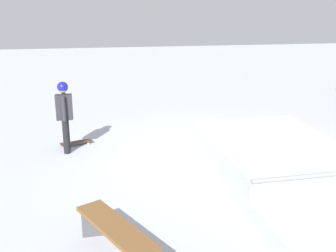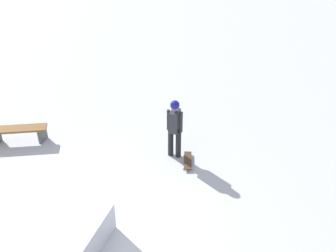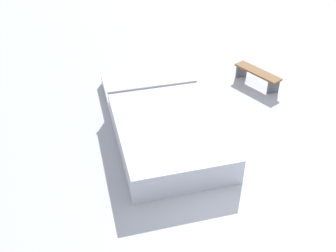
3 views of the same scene
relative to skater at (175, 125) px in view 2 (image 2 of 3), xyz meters
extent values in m
plane|color=#B2B7C1|center=(0.92, 3.39, -1.01)|extent=(60.00, 60.00, 0.00)
cube|color=silver|center=(2.20, 4.29, -0.66)|extent=(3.62, 2.62, 0.70)
cylinder|color=black|center=(0.11, 0.00, -0.60)|extent=(0.15, 0.15, 0.82)
cylinder|color=black|center=(-0.11, 0.00, -0.60)|extent=(0.15, 0.15, 0.82)
cube|color=#2D2D33|center=(0.00, 0.00, 0.11)|extent=(0.22, 0.38, 0.60)
cylinder|color=#2D2D33|center=(0.17, 0.00, 0.11)|extent=(0.09, 0.09, 0.60)
cylinder|color=#2D2D33|center=(-0.17, 0.00, 0.11)|extent=(0.09, 0.09, 0.60)
sphere|color=tan|center=(0.00, 0.00, 0.56)|extent=(0.22, 0.22, 0.22)
sphere|color=navy|center=(0.00, 0.00, 0.59)|extent=(0.25, 0.25, 0.25)
cube|color=#3F2D1E|center=(-0.45, 0.21, -0.93)|extent=(0.41, 0.82, 0.02)
cylinder|color=silver|center=(-0.26, -0.03, -0.98)|extent=(0.04, 0.06, 0.06)
cylinder|color=silver|center=(-0.48, -0.09, -0.98)|extent=(0.04, 0.06, 0.06)
cylinder|color=silver|center=(-0.41, 0.51, -0.98)|extent=(0.04, 0.06, 0.06)
cylinder|color=silver|center=(-0.64, 0.44, -0.98)|extent=(0.04, 0.06, 0.06)
cube|color=brown|center=(4.45, 0.79, -0.56)|extent=(1.62, 1.05, 0.06)
cube|color=#4C4C51|center=(3.86, 0.52, -0.80)|extent=(0.08, 0.36, 0.42)
camera|label=1|loc=(9.12, 0.51, 2.25)|focal=41.03mm
camera|label=2|loc=(-2.86, 9.05, 5.87)|focal=45.01mm
camera|label=3|loc=(-5.78, 6.45, 5.75)|focal=43.77mm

